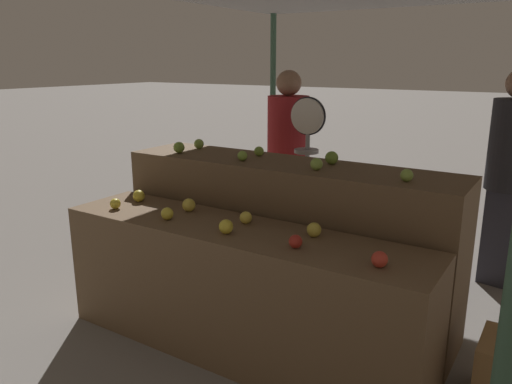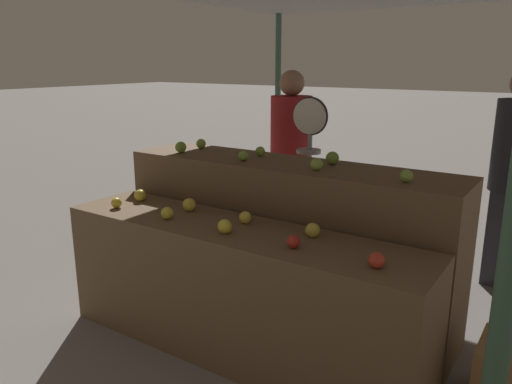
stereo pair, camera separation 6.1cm
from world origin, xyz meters
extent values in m
plane|color=slate|center=(0.00, 0.00, 0.00)|extent=(60.00, 60.00, 0.00)
cylinder|color=#33513D|center=(-1.55, 3.02, 1.17)|extent=(0.07, 0.07, 2.33)
cube|color=brown|center=(0.00, 0.00, 0.41)|extent=(2.40, 0.55, 0.82)
cube|color=brown|center=(0.00, 0.60, 0.56)|extent=(2.40, 0.55, 1.12)
sphere|color=gold|center=(-0.92, -0.11, 0.86)|extent=(0.07, 0.07, 0.07)
sphere|color=gold|center=(-0.46, -0.10, 0.86)|extent=(0.08, 0.08, 0.08)
sphere|color=gold|center=(0.01, -0.11, 0.87)|extent=(0.08, 0.08, 0.08)
sphere|color=#AD281E|center=(0.45, -0.10, 0.86)|extent=(0.07, 0.07, 0.07)
sphere|color=red|center=(0.92, -0.10, 0.86)|extent=(0.08, 0.08, 0.08)
sphere|color=gold|center=(-0.91, 0.11, 0.87)|extent=(0.08, 0.08, 0.08)
sphere|color=yellow|center=(-0.46, 0.11, 0.87)|extent=(0.09, 0.09, 0.09)
sphere|color=yellow|center=(0.00, 0.11, 0.86)|extent=(0.08, 0.08, 0.08)
sphere|color=gold|center=(0.46, 0.12, 0.86)|extent=(0.08, 0.08, 0.08)
sphere|color=#7AA338|center=(-0.85, 0.49, 1.16)|extent=(0.08, 0.08, 0.08)
sphere|color=#84AD3D|center=(-0.29, 0.49, 1.16)|extent=(0.07, 0.07, 0.07)
sphere|color=#8EB247|center=(0.28, 0.49, 1.16)|extent=(0.08, 0.08, 0.08)
sphere|color=#8EB247|center=(0.85, 0.49, 1.16)|extent=(0.07, 0.07, 0.07)
sphere|color=#8EB247|center=(-0.84, 0.71, 1.16)|extent=(0.08, 0.08, 0.08)
sphere|color=#84AD3D|center=(-0.28, 0.70, 1.16)|extent=(0.07, 0.07, 0.07)
sphere|color=#7AA338|center=(0.29, 0.71, 1.17)|extent=(0.09, 0.09, 0.09)
cylinder|color=#99999E|center=(-0.19, 1.30, 0.70)|extent=(0.04, 0.04, 1.39)
cylinder|color=black|center=(-0.19, 1.30, 1.36)|extent=(0.31, 0.01, 0.31)
cylinder|color=silver|center=(-0.19, 1.28, 1.36)|extent=(0.29, 0.02, 0.29)
cylinder|color=#99999E|center=(-0.19, 1.28, 1.15)|extent=(0.01, 0.01, 0.14)
cylinder|color=#99999E|center=(-0.19, 1.28, 1.08)|extent=(0.20, 0.20, 0.03)
cube|color=#2D2D38|center=(-0.56, 1.64, 0.40)|extent=(0.31, 0.22, 0.80)
cylinder|color=maroon|center=(-0.56, 1.64, 1.14)|extent=(0.44, 0.44, 0.69)
sphere|color=#936B51|center=(-0.56, 1.64, 1.60)|extent=(0.23, 0.23, 0.23)
cube|color=#2D2D38|center=(1.24, 1.97, 0.40)|extent=(0.29, 0.20, 0.81)
camera|label=1|loc=(1.62, -2.31, 1.79)|focal=35.00mm
camera|label=2|loc=(1.67, -2.28, 1.79)|focal=35.00mm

